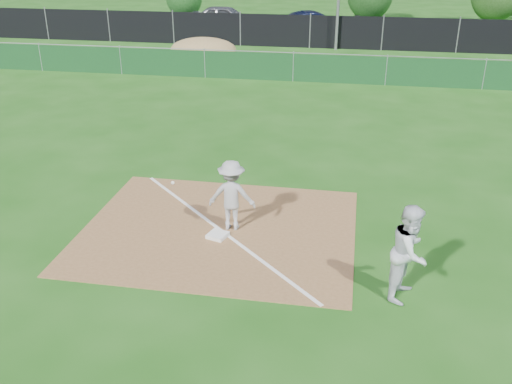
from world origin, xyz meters
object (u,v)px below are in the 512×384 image
first_base (218,235)px  play_at_first (232,195)px  car_right (385,27)px  car_mid (315,24)px  car_left (226,17)px  runner (410,252)px

first_base → play_at_first: size_ratio=0.20×
car_right → car_mid: bearing=110.0°
play_at_first → car_right: 26.55m
play_at_first → car_mid: bearing=90.6°
first_base → car_mid: size_ratio=0.09×
first_base → car_left: size_ratio=0.08×
car_mid → play_at_first: bearing=160.2°
play_at_first → car_right: (4.00, 26.24, -0.22)m
car_left → runner: bearing=-161.2°
car_left → car_mid: 6.36m
car_mid → car_right: 4.33m
car_right → runner: bearing=-168.9°
first_base → runner: bearing=-20.9°
runner → car_left: runner is taller
runner → car_right: (0.34, 28.19, -0.30)m
first_base → car_right: bearing=81.0°
play_at_first → runner: size_ratio=1.08×
runner → car_left: size_ratio=0.39×
play_at_first → runner: (3.66, -1.95, 0.09)m
first_base → car_mid: bearing=90.1°
first_base → play_at_first: play_at_first is taller
car_mid → first_base: bearing=159.7°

